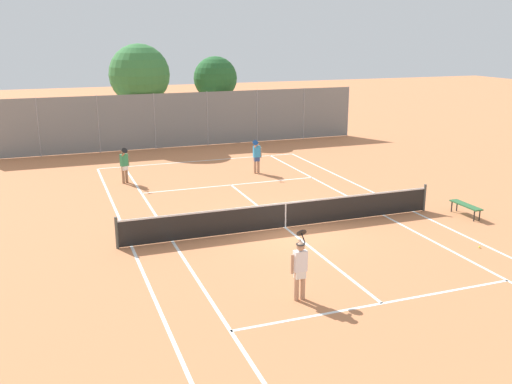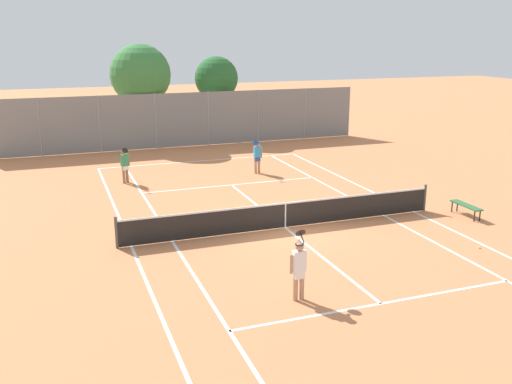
% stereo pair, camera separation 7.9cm
% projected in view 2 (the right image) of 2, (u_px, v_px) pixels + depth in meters
% --- Properties ---
extents(ground_plane, '(120.00, 120.00, 0.00)m').
position_uv_depth(ground_plane, '(285.00, 228.00, 20.58)').
color(ground_plane, '#CC7A4C').
extents(court_line_markings, '(11.10, 23.90, 0.01)m').
position_uv_depth(court_line_markings, '(285.00, 228.00, 20.58)').
color(court_line_markings, white).
rests_on(court_line_markings, ground).
extents(tennis_net, '(12.00, 0.10, 1.07)m').
position_uv_depth(tennis_net, '(285.00, 214.00, 20.45)').
color(tennis_net, '#474C47').
rests_on(tennis_net, ground).
extents(player_near_side, '(0.66, 0.73, 1.77)m').
position_uv_depth(player_near_side, '(299.00, 267.00, 14.78)').
color(player_near_side, tan).
rests_on(player_near_side, ground).
extents(player_far_left, '(0.44, 0.89, 1.77)m').
position_uv_depth(player_far_left, '(125.00, 164.00, 26.50)').
color(player_far_left, '#936B4C').
rests_on(player_far_left, ground).
extents(player_far_right, '(0.66, 0.73, 1.77)m').
position_uv_depth(player_far_right, '(257.00, 155.00, 28.36)').
color(player_far_right, tan).
rests_on(player_far_right, ground).
extents(loose_tennis_ball_0, '(0.07, 0.07, 0.07)m').
position_uv_depth(loose_tennis_ball_0, '(480.00, 247.00, 18.59)').
color(loose_tennis_ball_0, '#D1DB33').
rests_on(loose_tennis_ball_0, ground).
extents(courtside_bench, '(0.36, 1.50, 0.47)m').
position_uv_depth(courtside_bench, '(466.00, 206.00, 21.76)').
color(courtside_bench, '#2D6638').
rests_on(courtside_bench, ground).
extents(back_fence, '(23.09, 0.08, 3.33)m').
position_uv_depth(back_fence, '(182.00, 120.00, 34.83)').
color(back_fence, gray).
rests_on(back_fence, ground).
extents(tree_behind_left, '(3.71, 3.71, 6.20)m').
position_uv_depth(tree_behind_left, '(140.00, 77.00, 34.95)').
color(tree_behind_left, brown).
rests_on(tree_behind_left, ground).
extents(tree_behind_right, '(2.81, 2.81, 5.37)m').
position_uv_depth(tree_behind_right, '(216.00, 80.00, 36.86)').
color(tree_behind_right, brown).
rests_on(tree_behind_right, ground).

